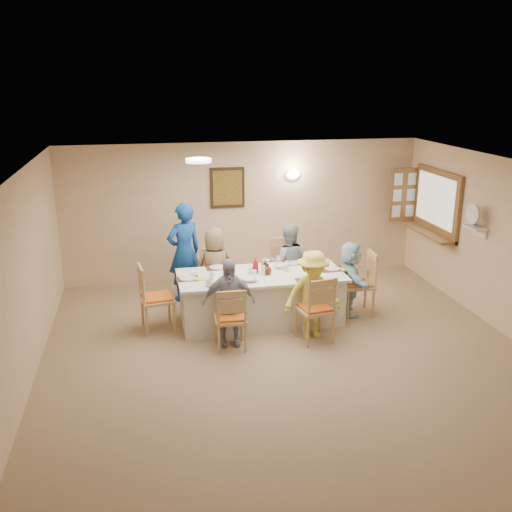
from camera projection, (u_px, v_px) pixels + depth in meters
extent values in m
plane|color=#9E835E|center=(292.00, 363.00, 7.48)|extent=(7.00, 7.00, 0.00)
plane|color=beige|center=(244.00, 211.00, 10.38)|extent=(6.50, 0.00, 6.50)
plane|color=beige|center=(431.00, 439.00, 3.83)|extent=(6.50, 0.00, 6.50)
plane|color=beige|center=(18.00, 291.00, 6.48)|extent=(0.00, 7.00, 7.00)
plane|color=white|center=(296.00, 173.00, 6.73)|extent=(7.00, 7.00, 0.00)
cube|color=#311F11|center=(227.00, 188.00, 10.16)|extent=(0.62, 0.04, 0.72)
cube|color=black|center=(227.00, 188.00, 10.13)|extent=(0.52, 0.02, 0.62)
ellipsoid|color=white|center=(293.00, 175.00, 10.30)|extent=(0.26, 0.09, 0.18)
cylinder|color=white|center=(198.00, 160.00, 7.95)|extent=(0.36, 0.36, 0.05)
cube|color=brown|center=(437.00, 203.00, 9.89)|extent=(0.06, 1.50, 1.15)
cube|color=brown|center=(428.00, 232.00, 10.02)|extent=(0.30, 1.50, 0.05)
cube|color=brown|center=(403.00, 195.00, 10.55)|extent=(0.55, 0.04, 1.00)
cube|color=white|center=(475.00, 228.00, 8.64)|extent=(0.22, 0.36, 0.03)
cube|color=silver|center=(261.00, 298.00, 8.65)|extent=(2.49, 1.05, 0.76)
imported|color=brown|center=(215.00, 268.00, 9.09)|extent=(0.66, 0.44, 1.34)
imported|color=gray|center=(288.00, 264.00, 9.32)|extent=(0.85, 0.76, 1.33)
imported|color=#9B9AAA|center=(229.00, 302.00, 7.83)|extent=(0.77, 0.39, 1.25)
imported|color=#ECE550|center=(312.00, 295.00, 8.05)|extent=(0.86, 0.52, 1.29)
imported|color=#ADD8E2|center=(350.00, 278.00, 8.86)|extent=(1.16, 0.54, 1.18)
imported|color=#134598|center=(184.00, 252.00, 9.39)|extent=(0.88, 0.82, 1.65)
cube|color=#472B19|center=(226.00, 286.00, 8.03)|extent=(0.34, 0.25, 0.01)
cylinder|color=white|center=(226.00, 286.00, 8.03)|extent=(0.24, 0.24, 0.01)
cube|color=yellow|center=(239.00, 286.00, 8.01)|extent=(0.14, 0.14, 0.01)
cube|color=#472B19|center=(307.00, 281.00, 8.26)|extent=(0.33, 0.25, 0.01)
cylinder|color=white|center=(307.00, 280.00, 8.26)|extent=(0.22, 0.22, 0.01)
cube|color=yellow|center=(320.00, 280.00, 8.24)|extent=(0.14, 0.14, 0.01)
cube|color=#472B19|center=(217.00, 268.00, 8.81)|extent=(0.36, 0.27, 0.01)
cylinder|color=white|center=(217.00, 267.00, 8.81)|extent=(0.24, 0.24, 0.02)
cube|color=yellow|center=(229.00, 268.00, 8.80)|extent=(0.14, 0.14, 0.01)
cube|color=#472B19|center=(292.00, 263.00, 9.04)|extent=(0.34, 0.25, 0.01)
cylinder|color=white|center=(292.00, 262.00, 9.04)|extent=(0.25, 0.25, 0.02)
cube|color=yellow|center=(304.00, 263.00, 9.03)|extent=(0.15, 0.15, 0.01)
cube|color=#472B19|center=(187.00, 279.00, 8.33)|extent=(0.33, 0.24, 0.01)
cylinder|color=white|center=(187.00, 278.00, 8.32)|extent=(0.24, 0.24, 0.02)
cube|color=yellow|center=(200.00, 279.00, 8.31)|extent=(0.13, 0.13, 0.01)
cube|color=#472B19|center=(332.00, 269.00, 8.75)|extent=(0.37, 0.28, 0.01)
cylinder|color=white|center=(332.00, 269.00, 8.75)|extent=(0.23, 0.23, 0.01)
cube|color=yellow|center=(344.00, 269.00, 8.74)|extent=(0.13, 0.13, 0.01)
imported|color=white|center=(210.00, 283.00, 8.03)|extent=(0.15, 0.15, 0.09)
imported|color=white|center=(279.00, 259.00, 9.13)|extent=(0.11, 0.11, 0.08)
imported|color=white|center=(250.00, 279.00, 8.24)|extent=(0.26, 0.26, 0.06)
imported|color=white|center=(281.00, 266.00, 8.81)|extent=(0.35, 0.35, 0.06)
imported|color=#AD0E17|center=(255.00, 266.00, 8.54)|extent=(0.16, 0.16, 0.24)
imported|color=#421C11|center=(265.00, 266.00, 8.60)|extent=(0.13, 0.13, 0.19)
imported|color=#421C11|center=(267.00, 269.00, 8.51)|extent=(0.22, 0.22, 0.17)
cylinder|color=silver|center=(251.00, 270.00, 8.54)|extent=(0.07, 0.07, 0.10)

